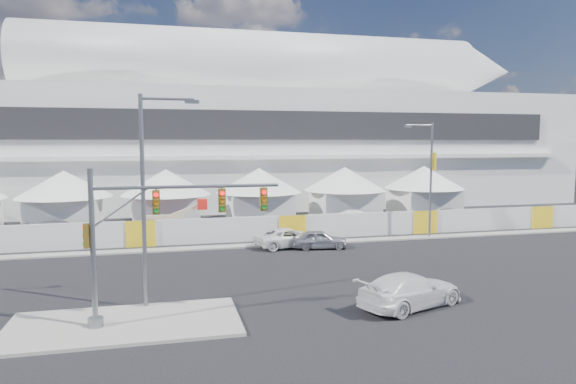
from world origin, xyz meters
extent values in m
plane|color=black|center=(0.00, 0.00, 0.00)|extent=(160.00, 160.00, 0.00)
cube|color=gray|center=(-6.00, -3.00, 0.07)|extent=(10.00, 5.00, 0.15)
cube|color=gray|center=(20.00, 12.50, 0.06)|extent=(80.00, 1.20, 0.12)
cube|color=silver|center=(8.00, 42.00, 7.00)|extent=(80.00, 24.00, 14.00)
cube|color=black|center=(8.00, 29.85, 9.80)|extent=(68.00, 0.30, 3.20)
cube|color=silver|center=(8.00, 29.60, 6.30)|extent=(72.00, 0.80, 0.50)
cylinder|color=silver|center=(8.00, 40.00, 17.78)|extent=(57.60, 8.40, 8.40)
cylinder|color=silver|center=(10.00, 40.00, 17.36)|extent=(51.60, 6.80, 6.80)
cylinder|color=silver|center=(12.00, 40.00, 16.94)|extent=(45.60, 5.20, 5.20)
cone|color=silver|center=(40.80, 40.00, 18.00)|extent=(8.00, 7.60, 7.60)
cube|color=silver|center=(-13.00, 24.00, 1.50)|extent=(6.00, 6.00, 3.00)
cone|color=silver|center=(-13.00, 24.00, 4.20)|extent=(8.40, 8.40, 2.40)
cube|color=silver|center=(-4.00, 24.00, 1.50)|extent=(6.00, 6.00, 3.00)
cone|color=silver|center=(-4.00, 24.00, 4.20)|extent=(8.40, 8.40, 2.40)
cube|color=silver|center=(5.00, 24.00, 1.50)|extent=(6.00, 6.00, 3.00)
cone|color=silver|center=(5.00, 24.00, 4.20)|extent=(8.40, 8.40, 2.40)
cube|color=silver|center=(14.00, 24.00, 1.50)|extent=(6.00, 6.00, 3.00)
cone|color=silver|center=(14.00, 24.00, 4.20)|extent=(8.40, 8.40, 2.40)
cube|color=silver|center=(23.00, 24.00, 1.50)|extent=(6.00, 6.00, 3.00)
cone|color=silver|center=(23.00, 24.00, 4.20)|extent=(8.40, 8.40, 2.40)
cube|color=silver|center=(6.00, 14.50, 1.00)|extent=(70.00, 0.25, 2.00)
imported|color=#A8A7AC|center=(7.10, 10.46, 0.71)|extent=(2.24, 4.36, 1.42)
imported|color=white|center=(5.00, 11.64, 0.72)|extent=(3.50, 5.60, 1.44)
imported|color=silver|center=(7.40, -3.60, 0.83)|extent=(4.19, 6.20, 1.67)
imported|color=white|center=(13.51, 18.27, 0.83)|extent=(1.79, 5.03, 1.65)
imported|color=black|center=(23.64, 19.39, 0.73)|extent=(2.57, 4.55, 1.46)
imported|color=silver|center=(-12.52, 18.70, 0.80)|extent=(2.24, 5.51, 1.60)
cylinder|color=slate|center=(-7.17, -3.23, 3.55)|extent=(0.23, 0.23, 6.80)
cylinder|color=slate|center=(-7.17, -3.23, 0.35)|extent=(0.66, 0.66, 0.40)
cylinder|color=slate|center=(-3.16, -3.23, 6.10)|extent=(8.03, 0.15, 0.15)
cube|color=#594714|center=(-4.53, -3.23, 5.46)|extent=(0.32, 0.22, 1.05)
cube|color=#594714|center=(-1.69, -3.23, 5.46)|extent=(0.32, 0.22, 1.05)
cube|color=#594714|center=(0.19, -3.23, 5.46)|extent=(0.32, 0.22, 1.05)
cube|color=#594714|center=(-7.41, -3.23, 4.12)|extent=(0.22, 0.32, 1.05)
cylinder|color=gray|center=(-5.16, -0.80, 5.22)|extent=(0.20, 0.20, 10.14)
cylinder|color=gray|center=(-3.92, -0.80, 10.06)|extent=(2.48, 0.14, 0.14)
cube|color=gray|center=(-2.79, -0.80, 9.95)|extent=(0.68, 0.28, 0.17)
cylinder|color=slate|center=(17.38, 12.50, 4.79)|extent=(0.19, 0.19, 9.58)
cylinder|color=slate|center=(16.20, 12.50, 9.37)|extent=(2.34, 0.13, 0.13)
cube|color=slate|center=(15.14, 12.50, 9.26)|extent=(0.64, 0.27, 0.16)
cube|color=yellow|center=(17.64, 12.50, 6.39)|extent=(0.03, 0.64, 1.49)
cube|color=red|center=(-5.30, 17.71, 0.49)|extent=(3.19, 1.42, 0.97)
cube|color=beige|center=(-4.24, 17.71, 1.77)|extent=(3.36, 0.32, 0.31)
cube|color=beige|center=(-2.29, 17.71, 2.30)|extent=(2.61, 0.27, 1.07)
cube|color=red|center=(-1.06, 17.71, 2.74)|extent=(0.80, 0.80, 0.88)
camera|label=1|loc=(-4.19, -25.91, 8.11)|focal=32.00mm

